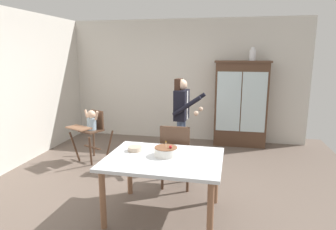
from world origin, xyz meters
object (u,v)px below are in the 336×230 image
(china_cabinet, at_px, (241,103))
(birthday_cake, at_px, (166,151))
(adult_person, at_px, (182,111))
(dining_chair_far_side, at_px, (176,152))
(high_chair_with_toddler, at_px, (91,126))
(serving_bowl, at_px, (135,149))
(ceramic_vase, at_px, (253,55))
(dining_table, at_px, (164,165))

(china_cabinet, xyz_separation_m, birthday_cake, (-0.98, -3.03, -0.12))
(adult_person, xyz_separation_m, dining_chair_far_side, (0.07, -0.97, -0.41))
(china_cabinet, distance_m, high_chair_with_toddler, 3.11)
(serving_bowl, height_order, dining_chair_far_side, dining_chair_far_side)
(ceramic_vase, xyz_separation_m, high_chair_with_toddler, (-2.88, -1.55, -1.27))
(dining_table, bearing_deg, ceramic_vase, 69.19)
(ceramic_vase, relative_size, high_chair_with_toddler, 0.28)
(high_chair_with_toddler, xyz_separation_m, birthday_cake, (1.71, -1.49, 0.14))
(birthday_cake, distance_m, dining_chair_far_side, 0.72)
(dining_table, distance_m, birthday_cake, 0.16)
(high_chair_with_toddler, distance_m, dining_chair_far_side, 1.90)
(adult_person, relative_size, dining_table, 1.10)
(adult_person, height_order, dining_chair_far_side, adult_person)
(china_cabinet, height_order, ceramic_vase, ceramic_vase)
(adult_person, height_order, serving_bowl, adult_person)
(birthday_cake, xyz_separation_m, serving_bowl, (-0.42, 0.10, -0.03))
(adult_person, bearing_deg, ceramic_vase, -36.03)
(high_chair_with_toddler, distance_m, birthday_cake, 2.27)
(china_cabinet, relative_size, serving_bowl, 10.05)
(adult_person, distance_m, dining_chair_far_side, 1.05)
(high_chair_with_toddler, xyz_separation_m, dining_table, (1.70, -1.56, -0.01))
(china_cabinet, height_order, dining_table, china_cabinet)
(serving_bowl, bearing_deg, dining_chair_far_side, 53.60)
(birthday_cake, bearing_deg, china_cabinet, 72.12)
(ceramic_vase, relative_size, adult_person, 0.18)
(ceramic_vase, bearing_deg, high_chair_with_toddler, -151.75)
(serving_bowl, distance_m, dining_chair_far_side, 0.75)
(dining_chair_far_side, bearing_deg, serving_bowl, 53.52)
(dining_table, relative_size, birthday_cake, 4.98)
(serving_bowl, bearing_deg, adult_person, 77.01)
(dining_table, bearing_deg, high_chair_with_toddler, 137.44)
(china_cabinet, distance_m, birthday_cake, 3.19)
(china_cabinet, bearing_deg, dining_table, -107.73)
(high_chair_with_toddler, height_order, dining_chair_far_side, dining_chair_far_side)
(dining_table, xyz_separation_m, dining_chair_far_side, (0.02, 0.74, -0.09))
(china_cabinet, distance_m, ceramic_vase, 1.03)
(ceramic_vase, distance_m, birthday_cake, 3.44)
(dining_chair_far_side, bearing_deg, china_cabinet, -112.55)
(high_chair_with_toddler, bearing_deg, serving_bowl, -22.94)
(china_cabinet, relative_size, adult_person, 1.18)
(adult_person, distance_m, dining_table, 1.74)
(dining_chair_far_side, bearing_deg, ceramic_vase, -116.32)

